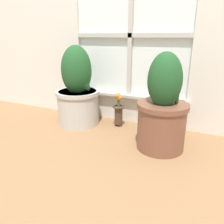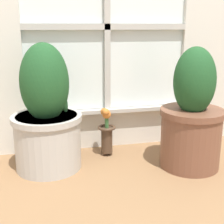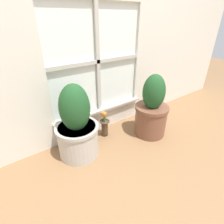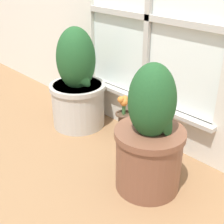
{
  "view_description": "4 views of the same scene",
  "coord_description": "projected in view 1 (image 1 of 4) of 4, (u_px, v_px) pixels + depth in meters",
  "views": [
    {
      "loc": [
        0.65,
        -1.19,
        0.76
      ],
      "look_at": [
        -0.04,
        0.34,
        0.17
      ],
      "focal_mm": 35.0,
      "sensor_mm": 36.0,
      "label": 1
    },
    {
      "loc": [
        -0.4,
        -1.27,
        0.77
      ],
      "look_at": [
        -0.03,
        0.35,
        0.31
      ],
      "focal_mm": 50.0,
      "sensor_mm": 36.0,
      "label": 2
    },
    {
      "loc": [
        -0.89,
        -0.83,
        1.14
      ],
      "look_at": [
        0.0,
        0.39,
        0.31
      ],
      "focal_mm": 28.0,
      "sensor_mm": 36.0,
      "label": 3
    },
    {
      "loc": [
        1.2,
        -0.8,
        1.08
      ],
      "look_at": [
        -0.06,
        0.39,
        0.21
      ],
      "focal_mm": 50.0,
      "sensor_mm": 36.0,
      "label": 4
    }
  ],
  "objects": [
    {
      "name": "flower_vase",
      "position": [
        118.0,
        110.0,
        1.9
      ],
      "size": [
        0.11,
        0.11,
        0.3
      ],
      "color": "#473323",
      "rests_on": "ground_plane"
    },
    {
      "name": "potted_plant_left",
      "position": [
        78.0,
        93.0,
        1.91
      ],
      "size": [
        0.38,
        0.38,
        0.69
      ],
      "color": "#B7B2A8",
      "rests_on": "ground_plane"
    },
    {
      "name": "ground_plane",
      "position": [
        97.0,
        150.0,
        1.53
      ],
      "size": [
        10.0,
        10.0,
        0.0
      ],
      "primitive_type": "plane",
      "color": "olive"
    },
    {
      "name": "potted_plant_right",
      "position": [
        162.0,
        111.0,
        1.48
      ],
      "size": [
        0.35,
        0.35,
        0.67
      ],
      "color": "brown",
      "rests_on": "ground_plane"
    }
  ]
}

